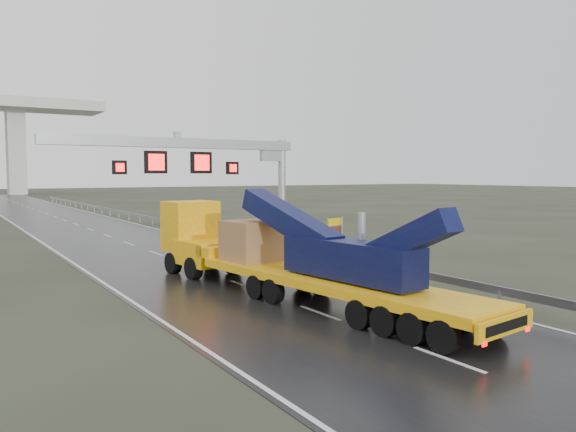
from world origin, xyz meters
TOP-DOWN VIEW (x-y plane):
  - ground at (0.00, 0.00)m, footprint 400.00×400.00m
  - road at (0.00, 40.00)m, footprint 11.00×200.00m
  - guardrail at (6.10, 30.00)m, footprint 0.20×140.00m
  - sign_gantry at (2.10, 17.99)m, footprint 14.90×1.20m
  - heavy_haul_truck at (0.33, 8.35)m, footprint 4.96×18.93m
  - exit_sign_pair at (8.06, 13.94)m, footprint 1.39×0.59m
  - striped_barrier at (6.00, 14.00)m, footprint 0.75×0.56m

SIDE VIEW (x-z plane):
  - ground at x=0.00m, z-range 0.00..0.00m
  - road at x=0.00m, z-range 0.00..0.02m
  - striped_barrier at x=6.00m, z-range 0.00..1.13m
  - guardrail at x=6.10m, z-range 0.00..1.40m
  - heavy_haul_truck at x=0.33m, z-range -0.50..3.91m
  - exit_sign_pair at x=8.06m, z-range 0.50..3.01m
  - sign_gantry at x=2.10m, z-range 1.90..9.33m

